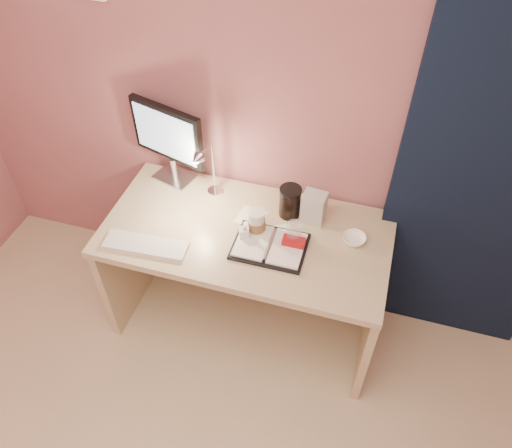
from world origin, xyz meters
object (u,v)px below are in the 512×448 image
(product_box, at_px, (314,208))
(planner, at_px, (272,245))
(lotion_bottle, at_px, (244,231))
(dark_jar, at_px, (290,203))
(clear_cup, at_px, (294,233))
(bowl, at_px, (354,239))
(desk_lamp, at_px, (210,171))
(desk, at_px, (251,251))
(monitor, at_px, (169,137))
(keyboard, at_px, (146,245))
(coffee_cup, at_px, (257,223))

(product_box, bearing_deg, planner, -115.76)
(planner, height_order, lotion_bottle, lotion_bottle)
(dark_jar, bearing_deg, clear_cup, -70.41)
(dark_jar, bearing_deg, product_box, -3.32)
(lotion_bottle, bearing_deg, bowl, 14.50)
(desk_lamp, bearing_deg, desk, -6.78)
(lotion_bottle, bearing_deg, clear_cup, 10.99)
(desk, xyz_separation_m, product_box, (0.29, 0.10, 0.31))
(desk, xyz_separation_m, lotion_bottle, (0.01, -0.12, 0.28))
(monitor, distance_m, keyboard, 0.57)
(monitor, relative_size, keyboard, 1.13)
(desk, xyz_separation_m, desk_lamp, (-0.23, 0.07, 0.44))
(planner, relative_size, coffee_cup, 2.55)
(planner, distance_m, bowl, 0.39)
(clear_cup, bearing_deg, lotion_bottle, -169.01)
(coffee_cup, distance_m, lotion_bottle, 0.08)
(monitor, bearing_deg, desk_lamp, -10.07)
(lotion_bottle, height_order, dark_jar, dark_jar)
(monitor, xyz_separation_m, lotion_bottle, (0.49, -0.32, -0.22))
(clear_cup, bearing_deg, desk_lamp, 162.32)
(monitor, relative_size, coffee_cup, 3.34)
(product_box, bearing_deg, keyboard, -145.01)
(clear_cup, distance_m, dark_jar, 0.19)
(desk, xyz_separation_m, keyboard, (-0.42, -0.30, 0.23))
(lotion_bottle, xyz_separation_m, product_box, (0.29, 0.22, 0.03))
(lotion_bottle, bearing_deg, desk_lamp, 140.36)
(dark_jar, bearing_deg, monitor, 171.90)
(coffee_cup, distance_m, product_box, 0.29)
(keyboard, height_order, coffee_cup, coffee_cup)
(planner, xyz_separation_m, coffee_cup, (-0.10, 0.07, 0.05))
(planner, distance_m, dark_jar, 0.25)
(planner, distance_m, product_box, 0.29)
(monitor, distance_m, planner, 0.76)
(desk, bearing_deg, monitor, 157.80)
(clear_cup, xyz_separation_m, bowl, (0.28, 0.09, -0.04))
(monitor, xyz_separation_m, coffee_cup, (0.54, -0.26, -0.21))
(desk, distance_m, desk_lamp, 0.50)
(desk, height_order, product_box, product_box)
(desk, relative_size, planner, 4.05)
(keyboard, bearing_deg, monitor, 93.20)
(desk, height_order, monitor, monitor)
(coffee_cup, height_order, bowl, coffee_cup)
(coffee_cup, distance_m, bowl, 0.47)
(bowl, height_order, product_box, product_box)
(keyboard, bearing_deg, coffee_cup, 22.51)
(keyboard, relative_size, clear_cup, 3.28)
(desk, height_order, bowl, bowl)
(desk, relative_size, dark_jar, 9.36)
(keyboard, height_order, product_box, product_box)
(planner, bearing_deg, product_box, 57.82)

